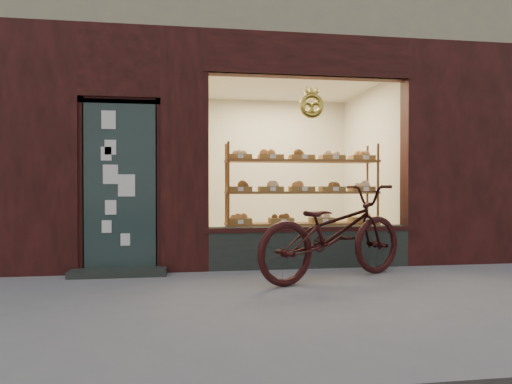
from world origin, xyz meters
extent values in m
plane|color=slate|center=(0.00, 0.00, 0.00)|extent=(90.00, 90.00, 0.00)
cube|color=#262A27|center=(0.45, 2.12, 0.28)|extent=(2.70, 0.25, 0.55)
cube|color=#263636|center=(-2.00, 2.06, 1.10)|extent=(0.90, 0.04, 2.15)
cube|color=#262A27|center=(-2.00, 1.90, 0.04)|extent=(1.15, 0.35, 0.08)
torus|color=gold|center=(0.45, 2.02, 2.15)|extent=(0.33, 0.07, 0.33)
cube|color=brown|center=(0.45, 2.55, 0.05)|extent=(2.20, 0.45, 0.04)
cube|color=brown|center=(0.45, 2.55, 0.55)|extent=(2.20, 0.45, 0.03)
cube|color=brown|center=(0.45, 2.55, 1.00)|extent=(2.20, 0.45, 0.04)
cube|color=brown|center=(0.45, 2.55, 1.45)|extent=(2.20, 0.45, 0.04)
cylinder|color=brown|center=(-0.62, 2.35, 0.85)|extent=(0.04, 0.04, 1.70)
cylinder|color=brown|center=(1.52, 2.35, 0.85)|extent=(0.04, 0.04, 1.70)
cylinder|color=brown|center=(-0.62, 2.75, 0.85)|extent=(0.04, 0.04, 1.70)
cylinder|color=brown|center=(1.52, 2.75, 0.85)|extent=(0.04, 0.04, 1.70)
cube|color=olive|center=(-0.45, 2.55, 0.60)|extent=(0.34, 0.24, 0.07)
sphere|color=#C48339|center=(-0.45, 2.55, 0.69)|extent=(0.11, 0.11, 0.11)
cube|color=white|center=(-0.45, 2.36, 0.60)|extent=(0.07, 0.01, 0.05)
cube|color=olive|center=(0.15, 2.55, 0.60)|extent=(0.34, 0.24, 0.07)
sphere|color=brown|center=(0.15, 2.55, 0.69)|extent=(0.11, 0.11, 0.11)
cube|color=white|center=(0.15, 2.36, 0.60)|extent=(0.08, 0.01, 0.05)
cube|color=olive|center=(0.75, 2.55, 0.60)|extent=(0.34, 0.24, 0.07)
sphere|color=beige|center=(0.75, 2.55, 0.69)|extent=(0.11, 0.11, 0.11)
cube|color=white|center=(0.75, 2.36, 0.60)|extent=(0.07, 0.01, 0.05)
cube|color=olive|center=(1.35, 2.55, 0.60)|extent=(0.34, 0.24, 0.07)
sphere|color=#C48339|center=(1.35, 2.55, 0.69)|extent=(0.11, 0.11, 0.11)
cube|color=white|center=(1.35, 2.36, 0.60)|extent=(0.08, 0.01, 0.05)
cube|color=olive|center=(-0.45, 2.55, 1.05)|extent=(0.34, 0.24, 0.07)
sphere|color=brown|center=(-0.45, 2.55, 1.14)|extent=(0.11, 0.11, 0.11)
cube|color=white|center=(-0.45, 2.36, 1.05)|extent=(0.07, 0.01, 0.06)
cube|color=olive|center=(0.00, 2.55, 1.05)|extent=(0.34, 0.24, 0.07)
sphere|color=beige|center=(0.00, 2.55, 1.14)|extent=(0.11, 0.11, 0.11)
cube|color=white|center=(0.00, 2.36, 1.05)|extent=(0.07, 0.01, 0.06)
cube|color=olive|center=(0.45, 2.55, 1.05)|extent=(0.34, 0.24, 0.07)
sphere|color=#C48339|center=(0.45, 2.55, 1.14)|extent=(0.11, 0.11, 0.11)
cube|color=white|center=(0.45, 2.36, 1.05)|extent=(0.07, 0.01, 0.06)
cube|color=olive|center=(0.90, 2.55, 1.05)|extent=(0.34, 0.24, 0.07)
sphere|color=brown|center=(0.90, 2.55, 1.14)|extent=(0.11, 0.11, 0.11)
cube|color=white|center=(0.90, 2.36, 1.05)|extent=(0.07, 0.01, 0.06)
cube|color=olive|center=(1.35, 2.55, 1.05)|extent=(0.34, 0.24, 0.07)
sphere|color=beige|center=(1.35, 2.55, 1.14)|extent=(0.11, 0.11, 0.11)
cube|color=white|center=(1.35, 2.36, 1.05)|extent=(0.08, 0.01, 0.06)
cube|color=olive|center=(-0.45, 2.55, 1.50)|extent=(0.34, 0.24, 0.07)
sphere|color=beige|center=(-0.45, 2.55, 1.59)|extent=(0.11, 0.11, 0.11)
cube|color=white|center=(-0.45, 2.36, 1.50)|extent=(0.07, 0.01, 0.06)
cube|color=olive|center=(0.00, 2.55, 1.50)|extent=(0.34, 0.24, 0.07)
sphere|color=#C48339|center=(0.00, 2.55, 1.59)|extent=(0.11, 0.11, 0.11)
cube|color=white|center=(0.00, 2.36, 1.50)|extent=(0.07, 0.01, 0.06)
cube|color=olive|center=(0.45, 2.55, 1.50)|extent=(0.34, 0.24, 0.07)
sphere|color=brown|center=(0.45, 2.55, 1.59)|extent=(0.11, 0.11, 0.11)
cube|color=white|center=(0.45, 2.36, 1.50)|extent=(0.07, 0.01, 0.06)
cube|color=olive|center=(0.90, 2.55, 1.50)|extent=(0.34, 0.24, 0.07)
sphere|color=beige|center=(0.90, 2.55, 1.59)|extent=(0.11, 0.11, 0.11)
cube|color=white|center=(0.90, 2.36, 1.50)|extent=(0.07, 0.01, 0.06)
cube|color=olive|center=(1.35, 2.55, 1.50)|extent=(0.34, 0.24, 0.07)
sphere|color=#C48339|center=(1.35, 2.55, 1.59)|extent=(0.11, 0.11, 0.11)
cube|color=white|center=(1.35, 2.36, 1.50)|extent=(0.08, 0.01, 0.06)
imported|color=black|center=(0.52, 1.31, 0.55)|extent=(2.23, 1.52, 1.11)
camera|label=1|loc=(-1.15, -3.82, 1.09)|focal=32.00mm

